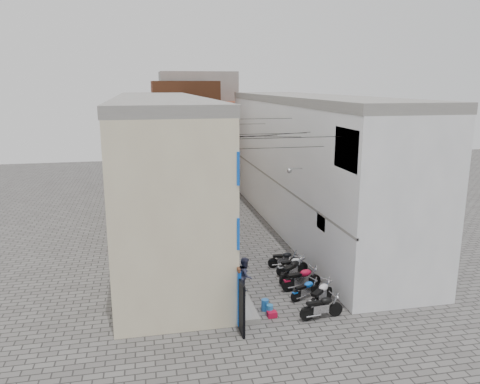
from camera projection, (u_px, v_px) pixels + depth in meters
ground at (297, 320)px, 19.74m from camera, size 90.00×90.00×0.00m
plinth at (207, 229)px, 31.69m from camera, size 0.90×26.00×0.25m
building_left at (161, 167)px, 30.07m from camera, size 5.10×27.00×9.00m
building_right at (308, 162)px, 32.11m from camera, size 5.94×26.00×9.00m
building_far_brick_left at (185, 134)px, 44.91m from camera, size 6.00×6.00×10.00m
building_far_brick_right at (232, 141)px, 48.04m from camera, size 5.00×6.00×8.00m
building_far_concrete at (198, 124)px, 50.91m from camera, size 8.00×5.00×11.00m
far_shopfront at (211, 178)px, 43.49m from camera, size 2.00×0.30×2.40m
overhead_wires at (256, 133)px, 25.42m from camera, size 5.80×13.02×1.32m
motorcycle_a at (322, 306)px, 19.78m from camera, size 2.02×0.81×1.14m
motorcycle_b at (321, 294)px, 20.84m from camera, size 2.00×1.91×1.22m
motorcycle_c at (306, 289)px, 21.63m from camera, size 1.76×1.11×0.97m
motorcycle_d at (301, 278)px, 22.60m from camera, size 2.16×0.98×1.21m
motorcycle_e at (292, 269)px, 23.60m from camera, size 2.06×1.83×1.22m
motorcycle_f at (292, 265)px, 24.41m from camera, size 1.91×0.92×1.06m
motorcycle_g at (284, 258)px, 25.35m from camera, size 1.78×0.66×1.01m
person_a at (234, 266)px, 22.50m from camera, size 0.58×0.75×1.83m
person_b at (245, 275)px, 21.55m from camera, size 0.92×1.03×1.75m
water_jug_near at (270, 310)px, 20.17m from camera, size 0.31×0.31×0.46m
water_jug_far at (265, 305)px, 20.57m from camera, size 0.43×0.43×0.51m
red_crate at (272, 314)px, 19.99m from camera, size 0.41×0.32×0.25m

